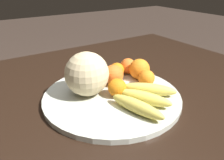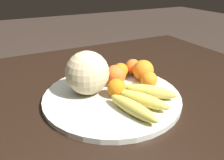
# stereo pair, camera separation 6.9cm
# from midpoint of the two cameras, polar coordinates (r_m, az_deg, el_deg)

# --- Properties ---
(kitchen_table) EXTENTS (1.44, 1.09, 0.71)m
(kitchen_table) POSITION_cam_midpoint_polar(r_m,az_deg,el_deg) (0.79, 1.24, -8.70)
(kitchen_table) COLOR black
(kitchen_table) RESTS_ON ground_plane
(fruit_bowl) EXTENTS (0.44, 0.44, 0.02)m
(fruit_bowl) POSITION_cam_midpoint_polar(r_m,az_deg,el_deg) (0.71, 2.76, -4.21)
(fruit_bowl) COLOR beige
(fruit_bowl) RESTS_ON kitchen_table
(melon) EXTENTS (0.14, 0.14, 0.14)m
(melon) POSITION_cam_midpoint_polar(r_m,az_deg,el_deg) (0.69, -3.63, 1.82)
(melon) COLOR beige
(melon) RESTS_ON fruit_bowl
(banana_bunch) EXTENTS (0.22, 0.22, 0.04)m
(banana_bunch) POSITION_cam_midpoint_polar(r_m,az_deg,el_deg) (0.65, 10.48, -4.97)
(banana_bunch) COLOR brown
(banana_bunch) RESTS_ON fruit_bowl
(orange_front_left) EXTENTS (0.08, 0.08, 0.08)m
(orange_front_left) POSITION_cam_midpoint_polar(r_m,az_deg,el_deg) (0.80, 10.61, 2.45)
(orange_front_left) COLOR orange
(orange_front_left) RESTS_ON fruit_bowl
(orange_front_right) EXTENTS (0.07, 0.07, 0.07)m
(orange_front_right) POSITION_cam_midpoint_polar(r_m,az_deg,el_deg) (0.76, 3.53, 1.25)
(orange_front_right) COLOR orange
(orange_front_right) RESTS_ON fruit_bowl
(orange_mid_center) EXTENTS (0.06, 0.06, 0.06)m
(orange_mid_center) POSITION_cam_midpoint_polar(r_m,az_deg,el_deg) (0.85, 7.77, 3.38)
(orange_mid_center) COLOR orange
(orange_mid_center) RESTS_ON fruit_bowl
(orange_back_left) EXTENTS (0.06, 0.06, 0.06)m
(orange_back_left) POSITION_cam_midpoint_polar(r_m,az_deg,el_deg) (0.81, 4.70, 2.44)
(orange_back_left) COLOR orange
(orange_back_left) RESTS_ON fruit_bowl
(orange_back_right) EXTENTS (0.06, 0.06, 0.06)m
(orange_back_right) POSITION_cam_midpoint_polar(r_m,az_deg,el_deg) (0.76, 12.19, 0.04)
(orange_back_right) COLOR orange
(orange_back_right) RESTS_ON fruit_bowl
(orange_top_small) EXTENTS (0.06, 0.06, 0.06)m
(orange_top_small) POSITION_cam_midpoint_polar(r_m,az_deg,el_deg) (0.80, -1.49, 2.17)
(orange_top_small) COLOR orange
(orange_top_small) RESTS_ON fruit_bowl
(orange_side_extra) EXTENTS (0.06, 0.06, 0.06)m
(orange_side_extra) POSITION_cam_midpoint_polar(r_m,az_deg,el_deg) (0.68, 4.11, -2.15)
(orange_side_extra) COLOR orange
(orange_side_extra) RESTS_ON fruit_bowl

